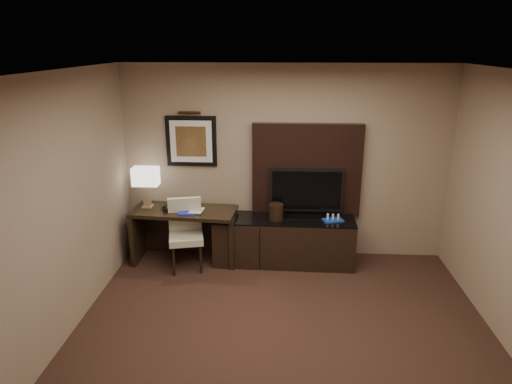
# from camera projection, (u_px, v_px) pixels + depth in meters

# --- Properties ---
(floor) EXTENTS (4.50, 5.00, 0.01)m
(floor) POSITION_uv_depth(u_px,v_px,m) (282.00, 364.00, 4.39)
(floor) COLOR black
(floor) RESTS_ON ground
(ceiling) EXTENTS (4.50, 5.00, 0.01)m
(ceiling) POSITION_uv_depth(u_px,v_px,m) (288.00, 76.00, 3.55)
(ceiling) COLOR silver
(ceiling) RESTS_ON wall_back
(wall_back) EXTENTS (4.50, 0.01, 2.70)m
(wall_back) POSITION_uv_depth(u_px,v_px,m) (285.00, 163.00, 6.34)
(wall_back) COLOR gray
(wall_back) RESTS_ON floor
(wall_left) EXTENTS (0.01, 5.00, 2.70)m
(wall_left) POSITION_uv_depth(u_px,v_px,m) (35.00, 229.00, 4.10)
(wall_left) COLOR gray
(wall_left) RESTS_ON floor
(desk) EXTENTS (1.46, 0.71, 0.76)m
(desk) POSITION_uv_depth(u_px,v_px,m) (185.00, 235.00, 6.39)
(desk) COLOR black
(desk) RESTS_ON floor
(credenza) EXTENTS (1.93, 0.57, 0.66)m
(credenza) POSITION_uv_depth(u_px,v_px,m) (284.00, 241.00, 6.33)
(credenza) COLOR black
(credenza) RESTS_ON floor
(tv_wall_panel) EXTENTS (1.50, 0.12, 1.30)m
(tv_wall_panel) POSITION_uv_depth(u_px,v_px,m) (307.00, 170.00, 6.29)
(tv_wall_panel) COLOR black
(tv_wall_panel) RESTS_ON wall_back
(tv) EXTENTS (1.00, 0.08, 0.60)m
(tv) POSITION_uv_depth(u_px,v_px,m) (306.00, 190.00, 6.28)
(tv) COLOR black
(tv) RESTS_ON tv_wall_panel
(artwork) EXTENTS (0.70, 0.04, 0.70)m
(artwork) POSITION_uv_depth(u_px,v_px,m) (191.00, 141.00, 6.30)
(artwork) COLOR black
(artwork) RESTS_ON wall_back
(picture_light) EXTENTS (0.04, 0.04, 0.30)m
(picture_light) POSITION_uv_depth(u_px,v_px,m) (190.00, 113.00, 6.14)
(picture_light) COLOR #442515
(picture_light) RESTS_ON wall_back
(desk_chair) EXTENTS (0.55, 0.60, 0.93)m
(desk_chair) POSITION_uv_depth(u_px,v_px,m) (186.00, 237.00, 6.12)
(desk_chair) COLOR beige
(desk_chair) RESTS_ON floor
(table_lamp) EXTENTS (0.38, 0.22, 0.60)m
(table_lamp) POSITION_uv_depth(u_px,v_px,m) (146.00, 186.00, 6.29)
(table_lamp) COLOR #947B5C
(table_lamp) RESTS_ON desk
(desk_phone) EXTENTS (0.22, 0.21, 0.09)m
(desk_phone) POSITION_uv_depth(u_px,v_px,m) (169.00, 207.00, 6.25)
(desk_phone) COLOR black
(desk_phone) RESTS_ON desk
(blue_folder) EXTENTS (0.24, 0.31, 0.02)m
(blue_folder) POSITION_uv_depth(u_px,v_px,m) (188.00, 211.00, 6.20)
(blue_folder) COLOR #1C2CB9
(blue_folder) RESTS_ON desk
(book) EXTENTS (0.18, 0.04, 0.24)m
(book) POSITION_uv_depth(u_px,v_px,m) (190.00, 203.00, 6.17)
(book) COLOR #B5A98E
(book) RESTS_ON desk
(ice_bucket) EXTENTS (0.24, 0.24, 0.22)m
(ice_bucket) POSITION_uv_depth(u_px,v_px,m) (276.00, 212.00, 6.16)
(ice_bucket) COLOR black
(ice_bucket) RESTS_ON credenza
(minibar_tray) EXTENTS (0.30, 0.23, 0.10)m
(minibar_tray) POSITION_uv_depth(u_px,v_px,m) (333.00, 218.00, 6.13)
(minibar_tray) COLOR #183B9E
(minibar_tray) RESTS_ON credenza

